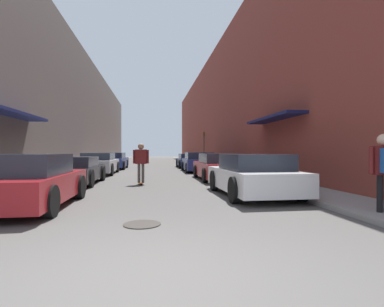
{
  "coord_description": "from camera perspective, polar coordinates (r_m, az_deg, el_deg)",
  "views": [
    {
      "loc": [
        0.01,
        -3.22,
        1.38
      ],
      "look_at": [
        1.86,
        10.66,
        1.28
      ],
      "focal_mm": 28.0,
      "sensor_mm": 36.0,
      "label": 1
    }
  ],
  "objects": [
    {
      "name": "ground",
      "position": [
        25.91,
        -7.63,
        -2.66
      ],
      "size": [
        124.61,
        124.61,
        0.0
      ],
      "primitive_type": "plane",
      "color": "#4C4947"
    },
    {
      "name": "curb_strip_left",
      "position": [
        31.97,
        -16.73,
        -1.99
      ],
      "size": [
        1.8,
        56.64,
        0.12
      ],
      "color": "gray",
      "rests_on": "ground"
    },
    {
      "name": "curb_strip_right",
      "position": [
        31.96,
        1.48,
        -1.97
      ],
      "size": [
        1.8,
        56.64,
        0.12
      ],
      "color": "gray",
      "rests_on": "ground"
    },
    {
      "name": "building_row_left",
      "position": [
        32.75,
        -21.8,
        7.12
      ],
      "size": [
        4.9,
        56.64,
        10.47
      ],
      "color": "#564C47",
      "rests_on": "ground"
    },
    {
      "name": "building_row_right",
      "position": [
        32.79,
        6.54,
        7.83
      ],
      "size": [
        4.9,
        56.64,
        11.25
      ],
      "color": "brown",
      "rests_on": "ground"
    },
    {
      "name": "parked_car_left_0",
      "position": [
        8.37,
        -28.67,
        -4.75
      ],
      "size": [
        2.0,
        4.16,
        1.32
      ],
      "color": "maroon",
      "rests_on": "ground"
    },
    {
      "name": "parked_car_left_1",
      "position": [
        13.56,
        -21.28,
        -3.03
      ],
      "size": [
        1.93,
        4.51,
        1.16
      ],
      "color": "black",
      "rests_on": "ground"
    },
    {
      "name": "parked_car_left_2",
      "position": [
        19.07,
        -17.24,
        -1.85
      ],
      "size": [
        1.99,
        4.73,
        1.29
      ],
      "color": "#B7B7BC",
      "rests_on": "ground"
    },
    {
      "name": "parked_car_left_3",
      "position": [
        24.43,
        -14.79,
        -1.36
      ],
      "size": [
        2.06,
        4.66,
        1.29
      ],
      "color": "navy",
      "rests_on": "ground"
    },
    {
      "name": "parked_car_right_0",
      "position": [
        9.53,
        11.52,
        -4.1
      ],
      "size": [
        2.09,
        4.24,
        1.29
      ],
      "color": "silver",
      "rests_on": "ground"
    },
    {
      "name": "parked_car_right_1",
      "position": [
        14.65,
        4.97,
        -2.56
      ],
      "size": [
        1.95,
        4.44,
        1.29
      ],
      "color": "maroon",
      "rests_on": "ground"
    },
    {
      "name": "parked_car_right_2",
      "position": [
        20.52,
        1.23,
        -1.67
      ],
      "size": [
        2.07,
        4.49,
        1.32
      ],
      "color": "navy",
      "rests_on": "ground"
    },
    {
      "name": "parked_car_right_3",
      "position": [
        25.64,
        -0.5,
        -1.36
      ],
      "size": [
        2.06,
        4.09,
        1.19
      ],
      "color": "navy",
      "rests_on": "ground"
    },
    {
      "name": "skateboarder",
      "position": [
        12.68,
        -9.7,
        -1.08
      ],
      "size": [
        0.66,
        0.78,
        1.72
      ],
      "color": "brown",
      "rests_on": "ground"
    },
    {
      "name": "manhole_cover",
      "position": [
        5.86,
        -9.49,
        -13.16
      ],
      "size": [
        0.7,
        0.7,
        0.02
      ],
      "color": "#332D28",
      "rests_on": "ground"
    },
    {
      "name": "traffic_light",
      "position": [
        32.79,
        2.29,
        1.88
      ],
      "size": [
        0.16,
        0.22,
        3.4
      ],
      "color": "#2D2D2D",
      "rests_on": "curb_strip_right"
    }
  ]
}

